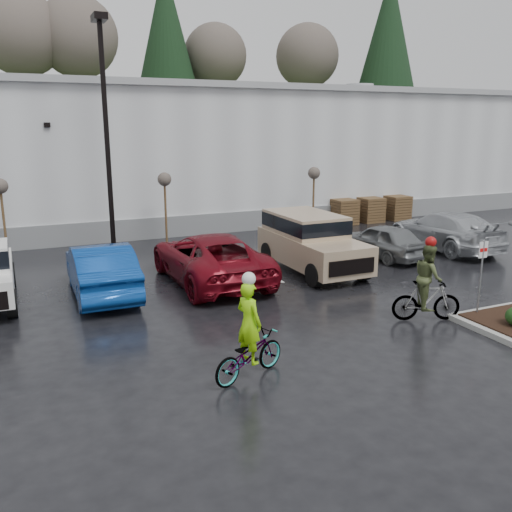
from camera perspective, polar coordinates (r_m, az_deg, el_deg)
name	(u,v)px	position (r m, az deg, el deg)	size (l,w,h in m)	color
ground	(367,343)	(13.74, 11.61, -8.97)	(120.00, 120.00, 0.00)	black
warehouse	(149,152)	(33.10, -11.20, 10.72)	(60.50, 15.50, 7.20)	silver
wooded_ridge	(93,148)	(55.75, -16.76, 10.86)	(80.00, 25.00, 6.00)	#26441C
lamppost	(105,112)	(22.48, -15.59, 14.38)	(0.50, 1.00, 9.22)	black
sapling_west	(1,191)	(23.33, -25.30, 6.24)	(0.60, 0.60, 3.20)	#49371D
sapling_mid	(165,183)	(24.11, -9.60, 7.56)	(0.60, 0.60, 3.20)	#49371D
sapling_east	(314,177)	(27.00, 6.12, 8.31)	(0.60, 0.60, 3.20)	#49371D
pallet_stack_a	(344,212)	(29.41, 9.26, 4.62)	(1.20, 1.20, 1.35)	#49371D
pallet_stack_b	(370,210)	(30.37, 11.95, 4.79)	(1.20, 1.20, 1.35)	#49371D
pallet_stack_c	(397,208)	(31.46, 14.61, 4.94)	(1.20, 1.20, 1.35)	#49371D
fire_lane_sign	(481,269)	(15.89, 22.63, -1.31)	(0.30, 0.05, 2.20)	gray
car_blue	(101,269)	(17.57, -16.00, -1.37)	(1.74, 4.99, 1.64)	navy
car_red	(210,257)	(18.41, -4.90, -0.16)	(2.77, 6.01, 1.67)	maroon
suv_tan	(313,243)	(19.74, 5.98, 1.34)	(2.20, 5.10, 2.06)	tan
car_grey	(382,241)	(22.30, 13.14, 1.60)	(1.63, 4.06, 1.38)	slate
car_far_silver	(444,230)	(24.53, 19.21, 2.57)	(2.28, 5.61, 1.63)	#B9BCC1
cyclist_hivis	(249,345)	(11.51, -0.74, -9.39)	(2.02, 1.31, 2.32)	#3F3F44
cyclist_olive	(427,290)	(15.40, 17.56, -3.47)	(1.87, 1.18, 2.34)	#3F3F44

